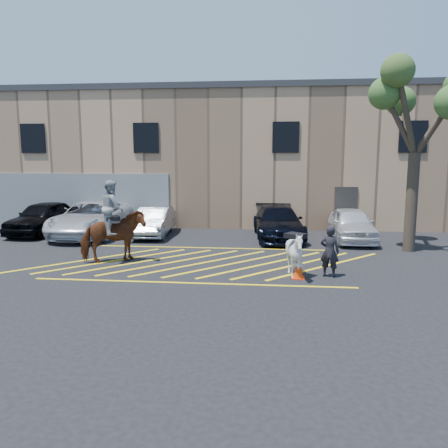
# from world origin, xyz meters

# --- Properties ---
(ground) EXTENTS (90.00, 90.00, 0.00)m
(ground) POSITION_xyz_m (0.00, 0.00, 0.00)
(ground) COLOR black
(ground) RESTS_ON ground
(car_black_suv) EXTENTS (2.17, 4.68, 1.55)m
(car_black_suv) POSITION_xyz_m (-8.53, 4.82, 0.78)
(car_black_suv) COLOR black
(car_black_suv) RESTS_ON ground
(car_white_pickup) EXTENTS (2.75, 5.78, 1.59)m
(car_white_pickup) POSITION_xyz_m (-6.02, 4.52, 0.80)
(car_white_pickup) COLOR silver
(car_white_pickup) RESTS_ON ground
(car_silver_sedan) EXTENTS (1.61, 4.09, 1.32)m
(car_silver_sedan) POSITION_xyz_m (-3.10, 4.78, 0.66)
(car_silver_sedan) COLOR #91979E
(car_silver_sedan) RESTS_ON ground
(car_blue_suv) EXTENTS (2.49, 5.17, 1.45)m
(car_blue_suv) POSITION_xyz_m (2.65, 4.70, 0.73)
(car_blue_suv) COLOR black
(car_blue_suv) RESTS_ON ground
(car_white_suv) EXTENTS (1.71, 4.25, 1.45)m
(car_white_suv) POSITION_xyz_m (5.84, 4.40, 0.72)
(car_white_suv) COLOR white
(car_white_suv) RESTS_ON ground
(handler) EXTENTS (0.66, 0.53, 1.58)m
(handler) POSITION_xyz_m (4.08, -1.66, 0.79)
(handler) COLOR black
(handler) RESTS_ON ground
(warehouse) EXTENTS (32.42, 10.20, 7.30)m
(warehouse) POSITION_xyz_m (-0.01, 11.99, 3.65)
(warehouse) COLOR tan
(warehouse) RESTS_ON ground
(hatching_zone) EXTENTS (12.60, 5.12, 0.01)m
(hatching_zone) POSITION_xyz_m (-0.00, -0.30, 0.01)
(hatching_zone) COLOR yellow
(hatching_zone) RESTS_ON ground
(mounted_bay) EXTENTS (2.38, 1.85, 2.86)m
(mounted_bay) POSITION_xyz_m (-3.14, -0.53, 1.16)
(mounted_bay) COLOR brown
(mounted_bay) RESTS_ON ground
(saddled_white) EXTENTS (1.71, 1.75, 1.45)m
(saddled_white) POSITION_xyz_m (3.03, -1.85, 0.73)
(saddled_white) COLOR silver
(saddled_white) RESTS_ON ground
(traffic_cone) EXTENTS (0.40, 0.40, 0.73)m
(traffic_cone) POSITION_xyz_m (3.13, -1.96, 0.37)
(traffic_cone) COLOR #FF320A
(traffic_cone) RESTS_ON ground
(tree) EXTENTS (3.99, 4.37, 7.31)m
(tree) POSITION_xyz_m (7.68, 2.45, 5.69)
(tree) COLOR #45372A
(tree) RESTS_ON ground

